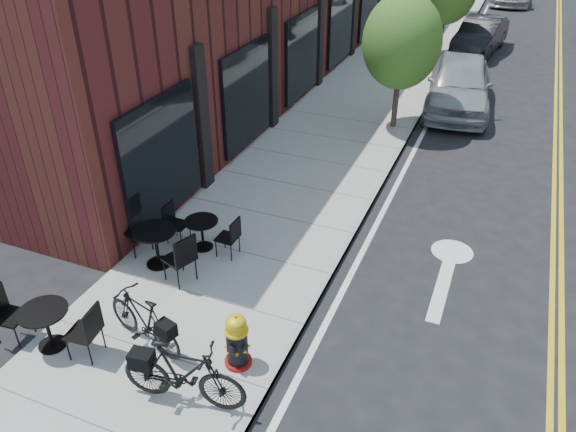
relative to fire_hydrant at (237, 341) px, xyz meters
The scene contains 11 objects.
ground 1.48m from the fire_hydrant, 61.86° to the left, with size 120.00×120.00×0.00m, color black.
sidewalk_near 11.30m from the fire_hydrant, 96.91° to the left, with size 4.00×70.00×0.12m, color #9E9B93.
tree_near_a 10.40m from the fire_hydrant, 89.76° to the left, with size 2.20×2.20×3.81m.
fire_hydrant is the anchor object (origin of this frame).
bicycle_left 1.57m from the fire_hydrant, behind, with size 0.47×1.66×1.00m, color black.
bicycle_right 1.02m from the fire_hydrant, 110.66° to the right, with size 0.53×1.86×1.12m, color black.
bistro_set_a 3.07m from the fire_hydrant, 164.64° to the right, with size 1.82×0.86×0.97m.
bistro_set_b 3.10m from the fire_hydrant, 146.55° to the left, with size 1.95×1.13×1.03m.
bistro_set_c 3.27m from the fire_hydrant, 129.21° to the left, with size 1.56×0.69×0.84m.
parked_car_a 12.77m from the fire_hydrant, 83.09° to the left, with size 1.95×4.86×1.65m, color #95989C.
parked_car_b 19.71m from the fire_hydrant, 85.80° to the left, with size 1.47×4.22×1.39m, color black.
Camera 1 is at (2.45, -6.66, 6.74)m, focal length 35.00 mm.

